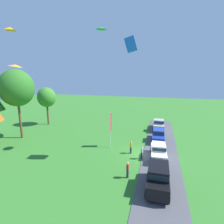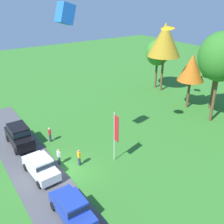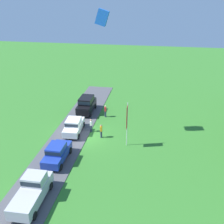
{
  "view_description": "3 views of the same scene",
  "coord_description": "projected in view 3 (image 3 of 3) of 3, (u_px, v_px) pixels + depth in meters",
  "views": [
    {
      "loc": [
        -21.67,
        -1.91,
        10.26
      ],
      "look_at": [
        2.74,
        4.81,
        4.81
      ],
      "focal_mm": 28.0,
      "sensor_mm": 36.0,
      "label": 1
    },
    {
      "loc": [
        18.45,
        -7.68,
        15.08
      ],
      "look_at": [
        1.6,
        3.89,
        5.63
      ],
      "focal_mm": 42.0,
      "sensor_mm": 36.0,
      "label": 2
    },
    {
      "loc": [
        26.39,
        7.31,
        15.92
      ],
      "look_at": [
        2.26,
        3.14,
        4.63
      ],
      "focal_mm": 42.0,
      "sensor_mm": 36.0,
      "label": 3
    }
  ],
  "objects": [
    {
      "name": "person_watching_sky",
      "position": [
        105.0,
        111.0,
        36.19
      ],
      "size": [
        0.36,
        0.24,
        1.71
      ],
      "color": "#2D334C",
      "rests_on": "ground"
    },
    {
      "name": "person_beside_suv",
      "position": [
        101.0,
        131.0,
        31.03
      ],
      "size": [
        0.36,
        0.24,
        1.71
      ],
      "color": "#2D334C",
      "rests_on": "ground"
    },
    {
      "name": "kite_box_high_left",
      "position": [
        102.0,
        17.0,
        26.71
      ],
      "size": [
        1.25,
        1.57,
        1.8
      ],
      "primitive_type": "cube",
      "rotation": [
        -0.04,
        0.3,
        1.65
      ],
      "color": "blue"
    },
    {
      "name": "ground_plane",
      "position": [
        89.0,
        137.0,
        31.41
      ],
      "size": [
        120.0,
        120.0,
        0.0
      ],
      "primitive_type": "plane",
      "color": "#337528"
    },
    {
      "name": "car_pickup_mid_row",
      "position": [
        32.0,
        190.0,
        21.45
      ],
      "size": [
        5.03,
        2.11,
        2.14
      ],
      "color": "#B7B7BC",
      "rests_on": "ground"
    },
    {
      "name": "person_on_lawn",
      "position": [
        91.0,
        125.0,
        32.35
      ],
      "size": [
        0.36,
        0.24,
        1.71
      ],
      "color": "#2D334C",
      "rests_on": "ground"
    },
    {
      "name": "pavement_strip",
      "position": [
        70.0,
        135.0,
        31.77
      ],
      "size": [
        36.0,
        4.4,
        0.06
      ],
      "primitive_type": "cube",
      "color": "#4C4C51",
      "rests_on": "ground"
    },
    {
      "name": "car_sedan_by_flagpole",
      "position": [
        57.0,
        152.0,
        26.62
      ],
      "size": [
        4.4,
        1.95,
        1.84
      ],
      "color": "#1E389E",
      "rests_on": "ground"
    },
    {
      "name": "car_suv_near_entrance",
      "position": [
        86.0,
        104.0,
        37.41
      ],
      "size": [
        4.6,
        2.05,
        2.28
      ],
      "color": "black",
      "rests_on": "ground"
    },
    {
      "name": "car_sedan_far_end",
      "position": [
        74.0,
        125.0,
        31.99
      ],
      "size": [
        4.5,
        2.17,
        1.84
      ],
      "color": "white",
      "rests_on": "ground"
    },
    {
      "name": "flag_banner",
      "position": [
        127.0,
        120.0,
        28.26
      ],
      "size": [
        0.71,
        0.08,
        5.2
      ],
      "color": "silver",
      "rests_on": "ground"
    }
  ]
}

